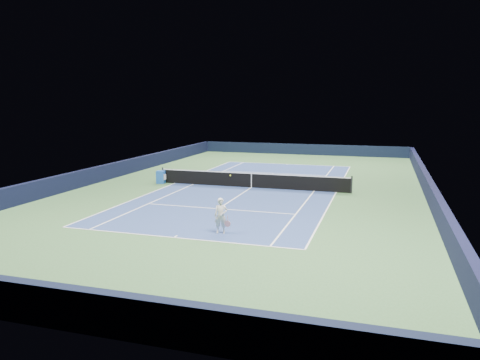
% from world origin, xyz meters
% --- Properties ---
extents(ground, '(40.00, 40.00, 0.00)m').
position_xyz_m(ground, '(0.00, 0.00, 0.00)').
color(ground, '#365D33').
rests_on(ground, ground).
extents(wall_far, '(22.00, 0.35, 1.10)m').
position_xyz_m(wall_far, '(0.00, 19.82, 0.55)').
color(wall_far, black).
rests_on(wall_far, ground).
extents(wall_near, '(22.00, 0.35, 1.10)m').
position_xyz_m(wall_near, '(0.00, -19.82, 0.55)').
color(wall_near, black).
rests_on(wall_near, ground).
extents(wall_right, '(0.35, 40.00, 1.10)m').
position_xyz_m(wall_right, '(10.82, 0.00, 0.55)').
color(wall_right, black).
rests_on(wall_right, ground).
extents(wall_left, '(0.35, 40.00, 1.10)m').
position_xyz_m(wall_left, '(-10.82, 0.00, 0.55)').
color(wall_left, black).
rests_on(wall_left, ground).
extents(court_surface, '(10.97, 23.77, 0.01)m').
position_xyz_m(court_surface, '(0.00, 0.00, 0.00)').
color(court_surface, navy).
rests_on(court_surface, ground).
extents(baseline_far, '(10.97, 0.08, 0.00)m').
position_xyz_m(baseline_far, '(0.00, 11.88, 0.01)').
color(baseline_far, white).
rests_on(baseline_far, ground).
extents(baseline_near, '(10.97, 0.08, 0.00)m').
position_xyz_m(baseline_near, '(0.00, -11.88, 0.01)').
color(baseline_near, white).
rests_on(baseline_near, ground).
extents(sideline_doubles_right, '(0.08, 23.77, 0.00)m').
position_xyz_m(sideline_doubles_right, '(5.49, 0.00, 0.01)').
color(sideline_doubles_right, white).
rests_on(sideline_doubles_right, ground).
extents(sideline_doubles_left, '(0.08, 23.77, 0.00)m').
position_xyz_m(sideline_doubles_left, '(-5.49, 0.00, 0.01)').
color(sideline_doubles_left, white).
rests_on(sideline_doubles_left, ground).
extents(sideline_singles_right, '(0.08, 23.77, 0.00)m').
position_xyz_m(sideline_singles_right, '(4.12, 0.00, 0.01)').
color(sideline_singles_right, white).
rests_on(sideline_singles_right, ground).
extents(sideline_singles_left, '(0.08, 23.77, 0.00)m').
position_xyz_m(sideline_singles_left, '(-4.12, 0.00, 0.01)').
color(sideline_singles_left, white).
rests_on(sideline_singles_left, ground).
extents(service_line_far, '(8.23, 0.08, 0.00)m').
position_xyz_m(service_line_far, '(0.00, 6.40, 0.01)').
color(service_line_far, white).
rests_on(service_line_far, ground).
extents(service_line_near, '(8.23, 0.08, 0.00)m').
position_xyz_m(service_line_near, '(0.00, -6.40, 0.01)').
color(service_line_near, white).
rests_on(service_line_near, ground).
extents(center_service_line, '(0.08, 12.80, 0.00)m').
position_xyz_m(center_service_line, '(0.00, 0.00, 0.01)').
color(center_service_line, white).
rests_on(center_service_line, ground).
extents(center_mark_far, '(0.08, 0.30, 0.00)m').
position_xyz_m(center_mark_far, '(0.00, 11.73, 0.01)').
color(center_mark_far, white).
rests_on(center_mark_far, ground).
extents(center_mark_near, '(0.08, 0.30, 0.00)m').
position_xyz_m(center_mark_near, '(0.00, -11.73, 0.01)').
color(center_mark_near, white).
rests_on(center_mark_near, ground).
extents(tennis_net, '(12.90, 0.10, 1.07)m').
position_xyz_m(tennis_net, '(0.00, 0.00, 0.50)').
color(tennis_net, black).
rests_on(tennis_net, ground).
extents(sponsor_cube, '(0.61, 0.55, 0.88)m').
position_xyz_m(sponsor_cube, '(-6.40, -0.31, 0.44)').
color(sponsor_cube, '#1D55B0').
rests_on(sponsor_cube, ground).
extents(tennis_player, '(0.77, 1.28, 2.40)m').
position_xyz_m(tennis_player, '(1.66, -10.68, 0.77)').
color(tennis_player, silver).
rests_on(tennis_player, ground).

